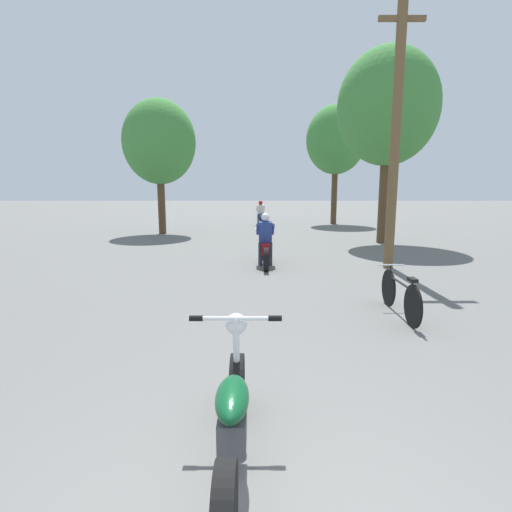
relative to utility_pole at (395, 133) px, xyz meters
name	(u,v)px	position (x,y,z in m)	size (l,w,h in m)	color
utility_pole	(395,133)	(0.00, 0.00, 0.00)	(1.10, 0.24, 6.50)	brown
roadside_tree_right_near	(387,107)	(1.26, 4.70, 1.48)	(3.56, 3.21, 6.90)	#513A23
roadside_tree_right_far	(336,140)	(0.97, 12.47, 1.23)	(3.24, 2.92, 6.47)	#513A23
roadside_tree_left	(159,142)	(-7.56, 7.67, 0.60)	(3.13, 2.82, 5.77)	#513A23
motorcycle_foreground	(233,417)	(-3.56, -7.40, -2.95)	(0.76, 2.01, 1.00)	black
motorcycle_rider_lead	(265,246)	(-3.15, 0.32, -2.82)	(0.50, 2.11, 1.38)	black
motorcycle_rider_far	(260,216)	(-3.15, 11.77, -2.83)	(0.50, 2.05, 1.32)	black
bicycle_parked	(400,295)	(-1.10, -3.89, -2.99)	(0.44, 1.73, 0.75)	black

